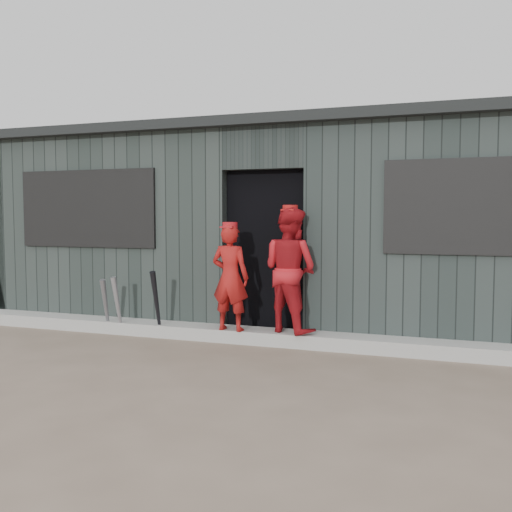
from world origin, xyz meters
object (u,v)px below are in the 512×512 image
at_px(bat_left, 118,306).
at_px(player_red_left, 230,278).
at_px(bat_mid, 106,306).
at_px(player_grey_back, 283,286).
at_px(dugout, 296,228).
at_px(bat_right, 157,304).
at_px(player_red_right, 290,270).

height_order(bat_left, player_red_left, player_red_left).
height_order(bat_mid, player_grey_back, player_grey_back).
relative_size(bat_left, dugout, 0.09).
relative_size(bat_left, bat_mid, 1.03).
distance_m(player_grey_back, dugout, 1.33).
bearing_deg(bat_left, bat_mid, 168.90).
height_order(bat_mid, player_red_left, player_red_left).
height_order(player_red_left, dugout, dugout).
height_order(bat_mid, bat_right, bat_right).
bearing_deg(player_grey_back, player_red_right, 124.44).
bearing_deg(bat_right, bat_left, -178.40).
bearing_deg(bat_mid, bat_right, -1.89).
bearing_deg(bat_mid, player_red_right, 4.68).
relative_size(player_grey_back, dugout, 0.14).
relative_size(bat_left, player_red_left, 0.60).
distance_m(bat_right, player_red_right, 1.66).
bearing_deg(bat_right, player_red_left, 3.13).
bearing_deg(player_red_left, dugout, -95.47).
distance_m(player_red_right, dugout, 1.76).
relative_size(player_red_right, player_grey_back, 1.18).
distance_m(bat_mid, bat_right, 0.73).
bearing_deg(bat_mid, bat_left, -11.10).
distance_m(player_red_left, dugout, 1.91).
bearing_deg(bat_right, player_red_right, 7.66).
height_order(bat_left, player_grey_back, player_grey_back).
bearing_deg(player_red_right, bat_right, 32.55).
xyz_separation_m(bat_mid, player_red_left, (1.65, 0.03, 0.41)).
distance_m(bat_mid, player_red_right, 2.37).
relative_size(bat_mid, bat_right, 0.84).
distance_m(bat_left, player_red_right, 2.18).
xyz_separation_m(bat_right, player_red_left, (0.92, 0.05, 0.35)).
height_order(bat_right, player_grey_back, player_grey_back).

